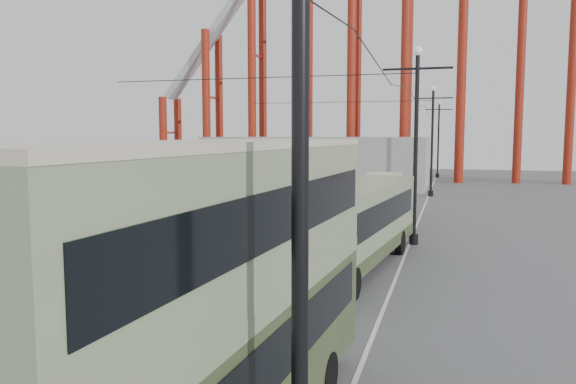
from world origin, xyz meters
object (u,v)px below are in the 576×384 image
(single_decker_green, at_px, (351,222))
(pedestrian, at_px, (240,305))
(double_decker_bus, at_px, (212,287))
(single_decker_cream, at_px, (383,197))

(single_decker_green, height_order, pedestrian, single_decker_green)
(double_decker_bus, xyz_separation_m, single_decker_green, (-0.13, 13.44, -1.02))
(single_decker_cream, bearing_deg, single_decker_green, -94.75)
(single_decker_green, distance_m, pedestrian, 8.11)
(double_decker_bus, xyz_separation_m, single_decker_cream, (-0.28, 25.18, -1.32))
(single_decker_green, xyz_separation_m, pedestrian, (-1.56, -7.89, -1.09))
(single_decker_cream, bearing_deg, pedestrian, -99.59)
(double_decker_bus, relative_size, pedestrian, 6.26)
(single_decker_green, height_order, single_decker_cream, single_decker_green)
(single_decker_cream, xyz_separation_m, pedestrian, (-1.41, -19.62, -0.79))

